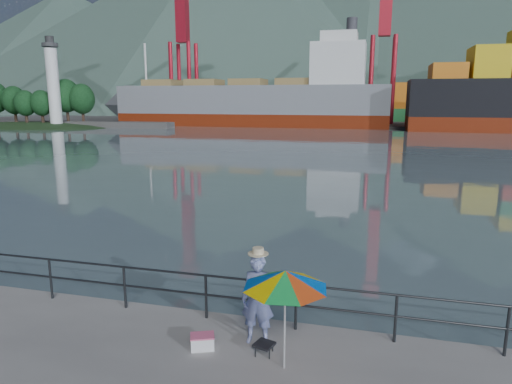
# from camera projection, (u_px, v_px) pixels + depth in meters

# --- Properties ---
(harbor_water) EXTENTS (500.00, 280.00, 0.00)m
(harbor_water) POSITION_uv_depth(u_px,v_px,m) (361.00, 115.00, 131.92)
(harbor_water) COLOR slate
(harbor_water) RESTS_ON ground
(far_dock) EXTENTS (200.00, 40.00, 0.40)m
(far_dock) POSITION_uv_depth(u_px,v_px,m) (404.00, 122.00, 94.38)
(far_dock) COLOR #514F4C
(far_dock) RESTS_ON ground
(guardrail) EXTENTS (22.00, 0.06, 1.03)m
(guardrail) POSITION_uv_depth(u_px,v_px,m) (164.00, 291.00, 10.27)
(guardrail) COLOR #2D3033
(guardrail) RESTS_ON ground
(mountains) EXTENTS (600.00, 332.80, 80.00)m
(mountains) POSITION_uv_depth(u_px,v_px,m) (468.00, 22.00, 188.76)
(mountains) COLOR #385147
(mountains) RESTS_ON ground
(lighthouse_islet) EXTENTS (48.00, 26.40, 19.20)m
(lighthouse_islet) POSITION_uv_depth(u_px,v_px,m) (32.00, 124.00, 81.10)
(lighthouse_islet) COLOR #263F1E
(lighthouse_islet) RESTS_ON ground
(fisherman) EXTENTS (0.67, 0.45, 1.83)m
(fisherman) POSITION_uv_depth(u_px,v_px,m) (258.00, 299.00, 8.94)
(fisherman) COLOR #203794
(fisherman) RESTS_ON ground
(beach_umbrella) EXTENTS (1.87, 1.87, 1.87)m
(beach_umbrella) POSITION_uv_depth(u_px,v_px,m) (285.00, 279.00, 7.90)
(beach_umbrella) COLOR white
(beach_umbrella) RESTS_ON ground
(folding_stool) EXTENTS (0.43, 0.43, 0.23)m
(folding_stool) POSITION_uv_depth(u_px,v_px,m) (264.00, 348.00, 8.66)
(folding_stool) COLOR black
(folding_stool) RESTS_ON ground
(cooler_bag) EXTENTS (0.52, 0.44, 0.26)m
(cooler_bag) POSITION_uv_depth(u_px,v_px,m) (202.00, 342.00, 8.86)
(cooler_bag) COLOR silver
(cooler_bag) RESTS_ON ground
(fishing_rod) EXTENTS (0.25, 1.59, 1.13)m
(fishing_rod) POSITION_uv_depth(u_px,v_px,m) (254.00, 321.00, 9.96)
(fishing_rod) COLOR black
(fishing_rod) RESTS_ON ground
(bulk_carrier) EXTENTS (49.38, 8.55, 14.50)m
(bulk_carrier) POSITION_uv_depth(u_px,v_px,m) (260.00, 102.00, 82.95)
(bulk_carrier) COLOR #671C09
(bulk_carrier) RESTS_ON ground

